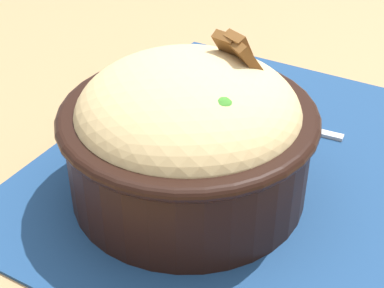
{
  "coord_description": "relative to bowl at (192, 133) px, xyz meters",
  "views": [
    {
      "loc": [
        -0.42,
        -0.19,
        1.07
      ],
      "look_at": [
        -0.07,
        -0.0,
        0.8
      ],
      "focal_mm": 54.77,
      "sensor_mm": 36.0,
      "label": 1
    }
  ],
  "objects": [
    {
      "name": "table",
      "position": [
        0.07,
        0.0,
        -0.13
      ],
      "size": [
        1.13,
        0.96,
        0.74
      ],
      "color": "#99754C",
      "rests_on": "ground_plane"
    },
    {
      "name": "bowl",
      "position": [
        0.0,
        0.0,
        0.0
      ],
      "size": [
        0.21,
        0.21,
        0.14
      ],
      "color": "black",
      "rests_on": "placemat"
    },
    {
      "name": "placemat",
      "position": [
        0.06,
        -0.02,
        -0.06
      ],
      "size": [
        0.44,
        0.35,
        0.0
      ],
      "primitive_type": "cube",
      "rotation": [
        0.0,
        0.0,
        -0.05
      ],
      "color": "navy",
      "rests_on": "table"
    },
    {
      "name": "fork",
      "position": [
        0.14,
        -0.02,
        -0.06
      ],
      "size": [
        0.02,
        0.14,
        0.0
      ],
      "color": "beige",
      "rests_on": "placemat"
    }
  ]
}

